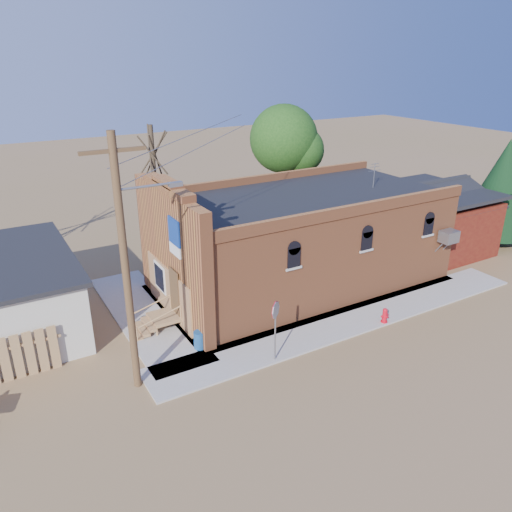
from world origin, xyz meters
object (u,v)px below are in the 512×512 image
utility_pole (127,263)px  stop_sign (275,316)px  brick_bar (297,240)px  fire_hydrant (385,315)px  trash_barrel (200,340)px

utility_pole → stop_sign: utility_pole is taller
brick_bar → fire_hydrant: (0.93, -5.50, -1.92)m
utility_pole → trash_barrel: 5.28m
utility_pole → stop_sign: size_ratio=3.60×
fire_hydrant → stop_sign: (-5.71, 0.00, 1.59)m
utility_pole → trash_barrel: (2.84, 1.02, -4.33)m
trash_barrel → brick_bar: bearing=25.3°
brick_bar → fire_hydrant: 5.90m
fire_hydrant → trash_barrel: size_ratio=0.94×
brick_bar → trash_barrel: bearing=-154.7°
fire_hydrant → brick_bar: bearing=99.8°
stop_sign → trash_barrel: (-2.17, 2.22, -1.56)m
brick_bar → trash_barrel: 7.91m
brick_bar → stop_sign: size_ratio=6.55×
stop_sign → trash_barrel: size_ratio=3.45×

